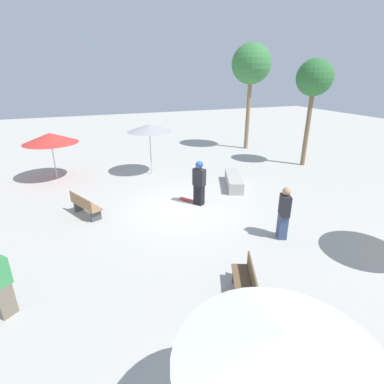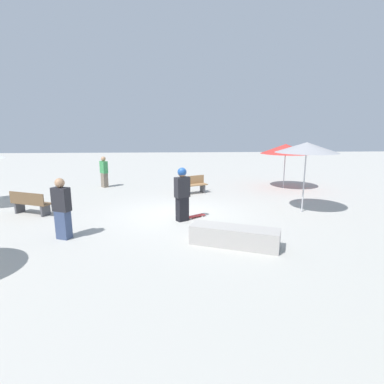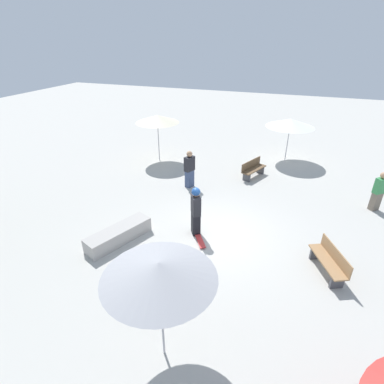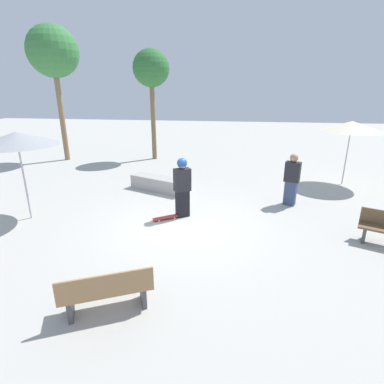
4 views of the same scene
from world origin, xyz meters
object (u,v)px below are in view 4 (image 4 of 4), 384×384
object	(u,v)px
skateboard	(166,217)
bench_far	(107,291)
skater_main	(182,186)
shade_umbrella_cream	(352,126)
concrete_ledge	(159,184)
palm_tree_far_back	(151,70)
shade_umbrella_grey	(17,139)
bystander_watching	(292,180)
palm_tree_right	(53,53)

from	to	relation	value
skateboard	bench_far	xyz separation A→B (m)	(-0.09, -4.06, 0.37)
skater_main	shade_umbrella_cream	bearing A→B (deg)	-175.96
concrete_ledge	palm_tree_far_back	size ratio (longest dim) A/B	0.42
bench_far	shade_umbrella_grey	distance (m)	5.73
skateboard	concrete_ledge	bearing A→B (deg)	-104.61
shade_umbrella_cream	palm_tree_far_back	xyz separation A→B (m)	(-9.02, 3.53, 2.32)
bench_far	shade_umbrella_cream	bearing A→B (deg)	27.26
shade_umbrella_grey	bystander_watching	bearing A→B (deg)	16.32
shade_umbrella_grey	shade_umbrella_cream	bearing A→B (deg)	25.83
shade_umbrella_grey	bystander_watching	size ratio (longest dim) A/B	1.49
shade_umbrella_cream	palm_tree_right	world-z (taller)	palm_tree_right
skater_main	palm_tree_far_back	xyz separation A→B (m)	(-3.01, 7.80, 3.70)
shade_umbrella_grey	concrete_ledge	bearing A→B (deg)	44.52
skater_main	skateboard	xyz separation A→B (m)	(-0.46, -0.33, -0.93)
concrete_ledge	bystander_watching	bearing A→B (deg)	-9.92
skateboard	shade_umbrella_grey	distance (m)	4.78
shade_umbrella_grey	palm_tree_right	distance (m)	8.86
skateboard	palm_tree_right	world-z (taller)	palm_tree_right
palm_tree_far_back	bystander_watching	distance (m)	9.79
skateboard	palm_tree_far_back	size ratio (longest dim) A/B	0.14
skateboard	palm_tree_far_back	distance (m)	9.70
concrete_ledge	skater_main	bearing A→B (deg)	-60.27
palm_tree_right	bystander_watching	xyz separation A→B (m)	(11.24, -5.32, -4.60)
concrete_ledge	shade_umbrella_cream	size ratio (longest dim) A/B	0.95
shade_umbrella_grey	palm_tree_far_back	world-z (taller)	palm_tree_far_back
skater_main	palm_tree_right	world-z (taller)	palm_tree_right
shade_umbrella_cream	shade_umbrella_grey	world-z (taller)	shade_umbrella_grey
skater_main	concrete_ledge	distance (m)	2.79
skateboard	shade_umbrella_grey	world-z (taller)	shade_umbrella_grey
skateboard	palm_tree_far_back	world-z (taller)	palm_tree_far_back
skater_main	bench_far	distance (m)	4.46
palm_tree_right	palm_tree_far_back	bearing A→B (deg)	11.53
bystander_watching	shade_umbrella_grey	bearing A→B (deg)	38.79
bystander_watching	concrete_ledge	bearing A→B (deg)	12.55
skateboard	palm_tree_far_back	bearing A→B (deg)	-105.35
shade_umbrella_cream	palm_tree_far_back	size ratio (longest dim) A/B	0.45
bench_far	shade_umbrella_grey	xyz separation A→B (m)	(-4.03, 3.54, 2.01)
bench_far	palm_tree_right	distance (m)	14.28
skateboard	concrete_ledge	distance (m)	2.82
shade_umbrella_cream	shade_umbrella_grey	size ratio (longest dim) A/B	0.98
bench_far	bystander_watching	distance (m)	7.13
shade_umbrella_cream	palm_tree_far_back	world-z (taller)	palm_tree_far_back
skater_main	palm_tree_far_back	distance (m)	9.15
skater_main	bystander_watching	bearing A→B (deg)	172.17
skater_main	concrete_ledge	size ratio (longest dim) A/B	0.75
shade_umbrella_cream	bystander_watching	size ratio (longest dim) A/B	1.46
skater_main	bench_far	bearing A→B (deg)	51.50
shade_umbrella_grey	skateboard	bearing A→B (deg)	7.14
bench_far	palm_tree_right	xyz separation A→B (m)	(-7.25, 11.21, 5.06)
bench_far	palm_tree_right	size ratio (longest dim) A/B	0.24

